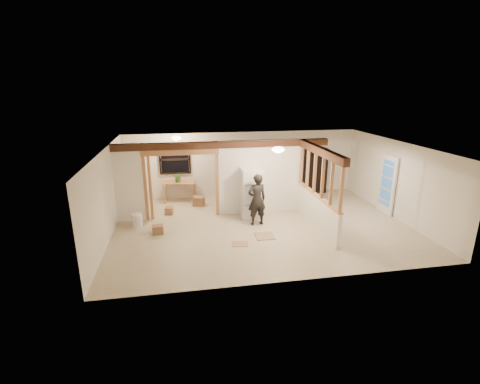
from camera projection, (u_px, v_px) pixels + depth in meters
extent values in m
cube|color=#C5B392|center=(262.00, 226.00, 10.87)|extent=(9.00, 6.50, 0.01)
cube|color=white|center=(263.00, 146.00, 10.13)|extent=(9.00, 6.50, 0.01)
cube|color=silver|center=(243.00, 164.00, 13.55)|extent=(9.00, 0.01, 2.50)
cube|color=silver|center=(299.00, 229.00, 7.44)|extent=(9.00, 0.01, 2.50)
cube|color=silver|center=(107.00, 195.00, 9.74)|extent=(0.01, 6.50, 2.50)
cube|color=silver|center=(398.00, 180.00, 11.26)|extent=(0.01, 6.50, 2.50)
cube|color=white|center=(129.00, 183.00, 10.94)|extent=(0.90, 0.12, 2.50)
cube|color=white|center=(260.00, 177.00, 11.66)|extent=(2.80, 0.12, 2.50)
cube|color=#B47A4C|center=(182.00, 185.00, 11.27)|extent=(2.46, 0.14, 2.20)
cube|color=#4C2A1A|center=(224.00, 145.00, 11.12)|extent=(7.00, 0.18, 0.22)
cube|color=#4C2A1A|center=(320.00, 151.00, 10.06)|extent=(0.18, 3.30, 0.22)
cube|color=white|center=(316.00, 212.00, 10.61)|extent=(0.12, 3.20, 1.00)
cube|color=#B47A4C|center=(319.00, 175.00, 10.27)|extent=(0.14, 3.20, 1.32)
cube|color=black|center=(175.00, 159.00, 12.95)|extent=(1.12, 0.10, 1.10)
cube|color=white|center=(387.00, 185.00, 11.69)|extent=(0.12, 0.86, 2.00)
ellipsoid|color=#FFEABF|center=(278.00, 150.00, 9.71)|extent=(0.36, 0.36, 0.16)
ellipsoid|color=#FFEABF|center=(176.00, 138.00, 11.88)|extent=(0.32, 0.32, 0.14)
ellipsoid|color=#FFD88C|center=(192.00, 150.00, 11.39)|extent=(0.07, 0.07, 0.07)
cube|color=white|center=(252.00, 193.00, 11.36)|extent=(0.68, 0.66, 1.64)
imported|color=black|center=(257.00, 200.00, 10.72)|extent=(0.65, 0.49, 1.64)
cube|color=#B47A4C|center=(180.00, 191.00, 13.06)|extent=(1.30, 0.84, 0.76)
imported|color=#35692F|center=(178.00, 177.00, 12.83)|extent=(0.41, 0.38, 0.39)
cylinder|color=#9E0C0B|center=(129.00, 204.00, 11.84)|extent=(0.65, 0.65, 0.64)
cube|color=black|center=(315.00, 171.00, 13.94)|extent=(0.90, 0.30, 1.81)
cylinder|color=white|center=(137.00, 220.00, 10.75)|extent=(0.32, 0.32, 0.41)
cube|color=#916346|center=(199.00, 201.00, 12.63)|extent=(0.47, 0.43, 0.33)
cube|color=#916346|center=(169.00, 211.00, 11.81)|extent=(0.29, 0.29, 0.24)
cube|color=#916346|center=(158.00, 230.00, 10.24)|extent=(0.34, 0.28, 0.26)
cube|color=tan|center=(264.00, 236.00, 10.09)|extent=(0.55, 0.55, 0.02)
cube|color=tan|center=(240.00, 244.00, 9.59)|extent=(0.50, 0.42, 0.01)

